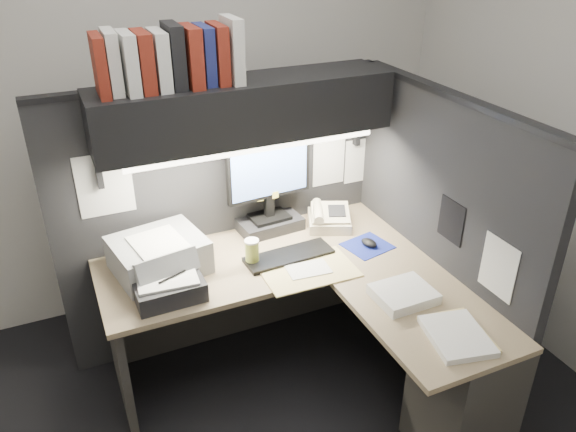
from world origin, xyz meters
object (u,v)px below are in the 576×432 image
(overhead_shelf, at_px, (245,109))
(monitor, at_px, (269,196))
(coffee_cup, at_px, (252,253))
(printer, at_px, (159,255))
(desk, at_px, (359,344))
(keyboard, at_px, (289,256))
(notebook_stack, at_px, (168,287))
(telephone, at_px, (329,218))

(overhead_shelf, bearing_deg, monitor, 23.88)
(monitor, xyz_separation_m, coffee_cup, (-0.23, -0.31, -0.15))
(coffee_cup, bearing_deg, printer, 162.10)
(desk, height_order, monitor, monitor)
(desk, relative_size, overhead_shelf, 1.10)
(keyboard, bearing_deg, notebook_stack, -176.40)
(keyboard, distance_m, printer, 0.69)
(keyboard, height_order, notebook_stack, notebook_stack)
(telephone, relative_size, notebook_stack, 0.78)
(overhead_shelf, distance_m, telephone, 0.87)
(desk, bearing_deg, printer, 141.98)
(overhead_shelf, relative_size, notebook_stack, 4.75)
(desk, xyz_separation_m, telephone, (0.19, 0.72, 0.34))
(monitor, bearing_deg, printer, -171.05)
(desk, distance_m, notebook_stack, 1.00)
(monitor, height_order, notebook_stack, monitor)
(desk, relative_size, monitor, 3.10)
(notebook_stack, bearing_deg, desk, -25.72)
(overhead_shelf, xyz_separation_m, monitor, (0.15, 0.07, -0.55))
(overhead_shelf, relative_size, telephone, 6.09)
(keyboard, bearing_deg, printer, 162.91)
(monitor, bearing_deg, coffee_cup, -130.61)
(overhead_shelf, bearing_deg, coffee_cup, -107.53)
(overhead_shelf, relative_size, monitor, 2.83)
(coffee_cup, distance_m, notebook_stack, 0.48)
(desk, xyz_separation_m, keyboard, (-0.18, 0.48, 0.30))
(monitor, xyz_separation_m, keyboard, (-0.03, -0.34, -0.21))
(notebook_stack, bearing_deg, monitor, 30.20)
(telephone, distance_m, notebook_stack, 1.09)
(printer, distance_m, notebook_stack, 0.25)
(desk, distance_m, overhead_shelf, 1.33)
(coffee_cup, height_order, printer, printer)
(coffee_cup, bearing_deg, overhead_shelf, 72.47)
(keyboard, bearing_deg, monitor, 83.15)
(telephone, bearing_deg, printer, -153.34)
(overhead_shelf, distance_m, notebook_stack, 0.97)
(monitor, distance_m, coffee_cup, 0.41)
(printer, bearing_deg, overhead_shelf, 0.07)
(keyboard, bearing_deg, overhead_shelf, 112.37)
(telephone, bearing_deg, desk, -81.70)
(keyboard, bearing_deg, desk, -72.53)
(coffee_cup, bearing_deg, telephone, 20.11)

